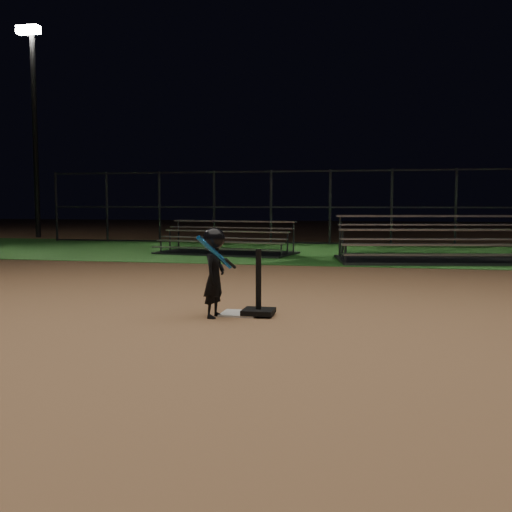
{
  "coord_description": "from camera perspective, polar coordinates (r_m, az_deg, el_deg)",
  "views": [
    {
      "loc": [
        1.74,
        -7.3,
        1.39
      ],
      "look_at": [
        0.0,
        1.0,
        0.65
      ],
      "focal_mm": 42.59,
      "sensor_mm": 36.0,
      "label": 1
    }
  ],
  "objects": [
    {
      "name": "backstop_fence",
      "position": [
        20.38,
        6.97,
        4.57
      ],
      "size": [
        20.08,
        0.08,
        2.5
      ],
      "color": "#38383D",
      "rests_on": "ground"
    },
    {
      "name": "grass_strip",
      "position": [
        17.45,
        6.08,
        0.42
      ],
      "size": [
        60.0,
        8.0,
        0.01
      ],
      "primitive_type": "cube",
      "color": "#1E521A",
      "rests_on": "ground"
    },
    {
      "name": "home_plate",
      "position": [
        7.63,
        -1.55,
        -5.42
      ],
      "size": [
        0.45,
        0.45,
        0.02
      ],
      "primitive_type": "cube",
      "color": "beige",
      "rests_on": "ground"
    },
    {
      "name": "child_batter",
      "position": [
        7.37,
        -3.94,
        -1.3
      ],
      "size": [
        0.41,
        0.61,
        1.1
      ],
      "rotation": [
        0.0,
        0.0,
        1.42
      ],
      "color": "black",
      "rests_on": "ground"
    },
    {
      "name": "light_pole_left",
      "position": [
        26.39,
        -20.16,
        12.44
      ],
      "size": [
        0.9,
        0.53,
        8.3
      ],
      "color": "#2D2D30",
      "rests_on": "ground"
    },
    {
      "name": "bleacher_right",
      "position": [
        14.99,
        16.3,
        0.34
      ],
      "size": [
        4.77,
        2.92,
        1.09
      ],
      "rotation": [
        0.0,
        0.0,
        0.18
      ],
      "color": "#B3B3B8",
      "rests_on": "ground"
    },
    {
      "name": "ground",
      "position": [
        7.64,
        -1.55,
        -5.51
      ],
      "size": [
        80.0,
        80.0,
        0.0
      ],
      "primitive_type": "plane",
      "color": "#936642",
      "rests_on": "ground"
    },
    {
      "name": "bleacher_left",
      "position": [
        16.58,
        -2.83,
        0.82
      ],
      "size": [
        3.91,
        2.37,
        0.9
      ],
      "rotation": [
        0.0,
        0.0,
        -0.17
      ],
      "color": "#B9BABF",
      "rests_on": "ground"
    },
    {
      "name": "batting_tee",
      "position": [
        7.52,
        0.23,
        -4.34
      ],
      "size": [
        0.38,
        0.38,
        0.8
      ],
      "color": "black",
      "rests_on": "home_plate"
    }
  ]
}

